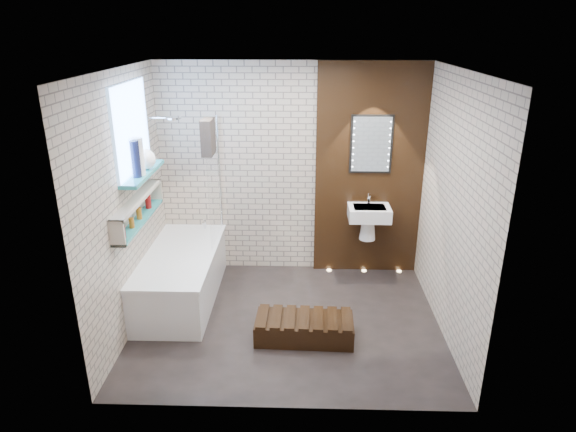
{
  "coord_description": "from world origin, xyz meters",
  "views": [
    {
      "loc": [
        0.14,
        -4.62,
        2.98
      ],
      "look_at": [
        0.0,
        0.15,
        1.15
      ],
      "focal_mm": 31.34,
      "sensor_mm": 36.0,
      "label": 1
    }
  ],
  "objects_px": {
    "bathtub": "(182,276)",
    "bath_screen": "(214,182)",
    "led_mirror": "(371,144)",
    "washbasin": "(369,217)",
    "walnut_step": "(304,329)"
  },
  "relations": [
    {
      "from": "bathtub",
      "to": "washbasin",
      "type": "bearing_deg",
      "value": 16.01
    },
    {
      "from": "washbasin",
      "to": "walnut_step",
      "type": "height_order",
      "value": "washbasin"
    },
    {
      "from": "bathtub",
      "to": "led_mirror",
      "type": "bearing_deg",
      "value": 19.78
    },
    {
      "from": "bathtub",
      "to": "bath_screen",
      "type": "xyz_separation_m",
      "value": [
        0.35,
        0.44,
        0.99
      ]
    },
    {
      "from": "bath_screen",
      "to": "washbasin",
      "type": "height_order",
      "value": "bath_screen"
    },
    {
      "from": "bathtub",
      "to": "bath_screen",
      "type": "height_order",
      "value": "bath_screen"
    },
    {
      "from": "bath_screen",
      "to": "washbasin",
      "type": "bearing_deg",
      "value": 5.78
    },
    {
      "from": "bathtub",
      "to": "walnut_step",
      "type": "xyz_separation_m",
      "value": [
        1.4,
        -0.75,
        -0.18
      ]
    },
    {
      "from": "washbasin",
      "to": "bath_screen",
      "type": "bearing_deg",
      "value": -174.22
    },
    {
      "from": "bathtub",
      "to": "washbasin",
      "type": "xyz_separation_m",
      "value": [
        2.17,
        0.62,
        0.5
      ]
    },
    {
      "from": "washbasin",
      "to": "led_mirror",
      "type": "xyz_separation_m",
      "value": [
        0.0,
        0.16,
        0.86
      ]
    },
    {
      "from": "bathtub",
      "to": "bath_screen",
      "type": "bearing_deg",
      "value": 51.1
    },
    {
      "from": "bath_screen",
      "to": "led_mirror",
      "type": "xyz_separation_m",
      "value": [
        1.82,
        0.34,
        0.37
      ]
    },
    {
      "from": "bathtub",
      "to": "led_mirror",
      "type": "height_order",
      "value": "led_mirror"
    },
    {
      "from": "bathtub",
      "to": "led_mirror",
      "type": "relative_size",
      "value": 2.49
    }
  ]
}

